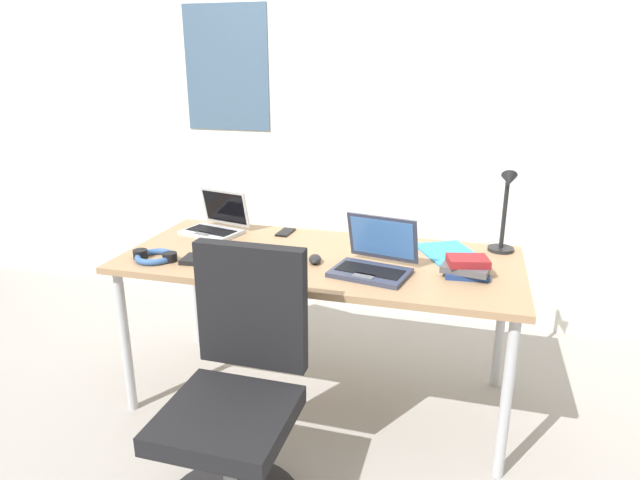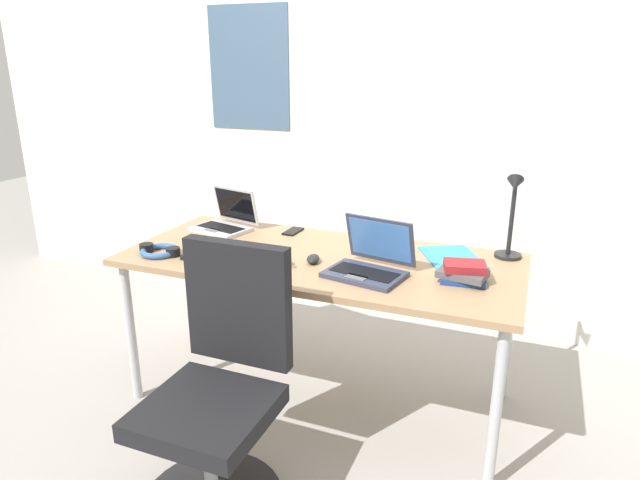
% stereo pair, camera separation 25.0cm
% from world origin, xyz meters
% --- Properties ---
extents(ground_plane, '(12.00, 12.00, 0.00)m').
position_xyz_m(ground_plane, '(0.00, 0.00, 0.00)').
color(ground_plane, gray).
extents(wall_back, '(6.00, 0.13, 2.60)m').
position_xyz_m(wall_back, '(-0.00, 1.10, 1.30)').
color(wall_back, silver).
rests_on(wall_back, ground_plane).
extents(desk, '(1.80, 0.80, 0.74)m').
position_xyz_m(desk, '(0.00, 0.00, 0.68)').
color(desk, '#9E7A56').
rests_on(desk, ground_plane).
extents(desk_lamp, '(0.12, 0.18, 0.40)m').
position_xyz_m(desk_lamp, '(0.80, 0.28, 0.94)').
color(desk_lamp, black).
rests_on(desk_lamp, desk).
extents(laptop_far_corner, '(0.36, 0.33, 0.23)m').
position_xyz_m(laptop_far_corner, '(0.27, -0.12, 0.79)').
color(laptop_far_corner, '#33384C').
rests_on(laptop_far_corner, desk).
extents(laptop_front_left, '(0.34, 0.30, 0.21)m').
position_xyz_m(laptop_front_left, '(-0.62, 0.21, 0.78)').
color(laptop_front_left, '#B7BABC').
rests_on(laptop_front_left, desk).
extents(external_keyboard, '(0.34, 0.15, 0.02)m').
position_xyz_m(external_keyboard, '(-0.41, -0.20, 0.75)').
color(external_keyboard, black).
rests_on(external_keyboard, desk).
extents(computer_mouse, '(0.08, 0.11, 0.03)m').
position_xyz_m(computer_mouse, '(0.00, -0.08, 0.76)').
color(computer_mouse, black).
rests_on(computer_mouse, desk).
extents(cell_phone, '(0.07, 0.14, 0.01)m').
position_xyz_m(cell_phone, '(-0.27, 0.30, 0.74)').
color(cell_phone, black).
rests_on(cell_phone, desk).
extents(headphones, '(0.21, 0.18, 0.04)m').
position_xyz_m(headphones, '(-0.70, -0.24, 0.76)').
color(headphones, '#335999').
rests_on(headphones, desk).
extents(book_stack, '(0.21, 0.16, 0.08)m').
position_xyz_m(book_stack, '(0.65, -0.07, 0.78)').
color(book_stack, navy).
rests_on(book_stack, desk).
extents(paper_folder_by_keyboard, '(0.35, 0.38, 0.01)m').
position_xyz_m(paper_folder_by_keyboard, '(0.56, 0.20, 0.74)').
color(paper_folder_by_keyboard, '#338CC6').
rests_on(paper_folder_by_keyboard, desk).
extents(coffee_mug, '(0.11, 0.08, 0.09)m').
position_xyz_m(coffee_mug, '(-0.14, -0.21, 0.78)').
color(coffee_mug, black).
rests_on(coffee_mug, desk).
extents(office_chair, '(0.52, 0.54, 0.97)m').
position_xyz_m(office_chair, '(-0.11, -0.74, 0.40)').
color(office_chair, black).
rests_on(office_chair, ground_plane).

